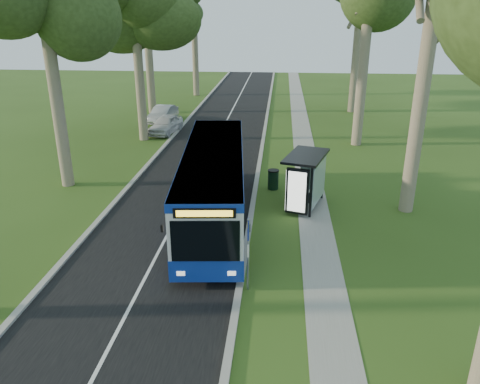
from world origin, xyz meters
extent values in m
plane|color=#304A17|center=(0.00, 0.00, 0.00)|extent=(120.00, 120.00, 0.00)
cube|color=black|center=(-3.50, 10.00, 0.01)|extent=(7.00, 100.00, 0.02)
cube|color=#9E9B93|center=(0.00, 10.00, 0.06)|extent=(0.25, 100.00, 0.12)
cube|color=#9E9B93|center=(-7.00, 10.00, 0.06)|extent=(0.25, 100.00, 0.12)
cube|color=white|center=(-3.50, 10.00, 0.02)|extent=(0.12, 100.00, 0.00)
cube|color=gray|center=(3.00, 10.00, 0.01)|extent=(1.50, 100.00, 0.02)
cube|color=silver|center=(-1.70, 4.27, 1.83)|extent=(3.71, 12.52, 2.93)
cube|color=navy|center=(-1.70, 4.27, 0.77)|extent=(3.74, 12.56, 0.82)
cube|color=navy|center=(-1.70, 4.27, 3.13)|extent=(3.74, 12.56, 0.33)
cube|color=black|center=(-1.70, -1.92, 1.95)|extent=(2.31, 0.27, 1.49)
cube|color=yellow|center=(-1.70, -1.95, 2.98)|extent=(1.84, 0.19, 0.23)
cube|color=black|center=(-1.70, -1.85, 0.51)|extent=(2.47, 0.35, 0.31)
cylinder|color=black|center=(-2.86, 0.47, 0.53)|extent=(0.39, 1.09, 1.07)
cylinder|color=black|center=(-0.53, 0.47, 0.53)|extent=(0.39, 1.09, 1.07)
cylinder|color=black|center=(-2.86, 7.87, 0.53)|extent=(0.39, 1.09, 1.07)
cylinder|color=black|center=(-0.53, 7.87, 0.53)|extent=(0.39, 1.09, 1.07)
cylinder|color=gray|center=(0.30, -1.63, 1.35)|extent=(0.09, 0.09, 2.71)
cube|color=navy|center=(0.30, -1.63, 2.33)|extent=(0.06, 0.38, 0.67)
cylinder|color=yellow|center=(0.27, -1.63, 2.49)|extent=(0.03, 0.24, 0.24)
cube|color=white|center=(0.30, -1.63, 1.57)|extent=(0.06, 0.33, 0.43)
cube|color=black|center=(3.17, 4.85, 1.26)|extent=(0.13, 0.13, 2.53)
cube|color=black|center=(3.17, 7.44, 1.26)|extent=(0.13, 0.13, 2.53)
cube|color=black|center=(2.55, 6.15, 2.59)|extent=(2.49, 3.43, 0.12)
cube|color=silver|center=(3.25, 6.15, 1.37)|extent=(0.78, 2.48, 2.02)
cube|color=black|center=(2.55, 4.73, 1.26)|extent=(1.06, 0.46, 2.22)
cube|color=white|center=(2.55, 4.65, 1.26)|extent=(0.83, 0.27, 1.97)
cube|color=black|center=(2.85, 6.45, 0.46)|extent=(0.89, 1.85, 0.06)
cylinder|color=black|center=(0.96, 8.37, 0.52)|extent=(0.57, 0.57, 1.03)
cylinder|color=black|center=(0.96, 8.37, 1.06)|extent=(0.62, 0.62, 0.06)
imported|color=silver|center=(-7.81, 20.14, 0.71)|extent=(2.32, 4.38, 1.42)
imported|color=#999BA0|center=(-8.99, 24.03, 0.70)|extent=(1.94, 4.36, 1.39)
cylinder|color=#7A6B56|center=(-10.50, 8.00, 5.26)|extent=(0.66, 0.66, 10.52)
cylinder|color=#7A6B56|center=(-9.00, 18.00, 5.22)|extent=(0.66, 0.66, 10.44)
cylinder|color=#7A6B56|center=(-11.00, 28.00, 6.29)|extent=(0.72, 0.72, 12.59)
cylinder|color=#7A6B56|center=(-8.50, 38.00, 5.57)|extent=(0.68, 0.68, 11.15)
cylinder|color=#7A6B56|center=(7.50, 6.00, 5.26)|extent=(0.66, 0.66, 10.52)
cylinder|color=#7A6B56|center=(6.80, 18.00, 6.20)|extent=(0.71, 0.71, 12.41)
cylinder|color=#7A6B56|center=(8.00, 30.00, 5.33)|extent=(0.66, 0.66, 10.65)
camera|label=1|loc=(1.26, -15.67, 9.15)|focal=35.00mm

